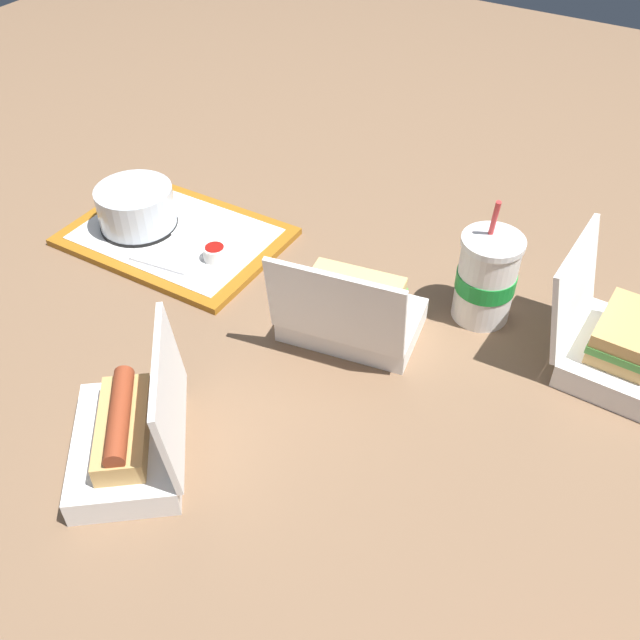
{
  "coord_description": "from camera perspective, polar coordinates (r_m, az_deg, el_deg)",
  "views": [
    {
      "loc": [
        -0.42,
        0.66,
        0.74
      ],
      "look_at": [
        -0.02,
        -0.0,
        0.05
      ],
      "focal_mm": 40.0,
      "sensor_mm": 36.0,
      "label": 1
    }
  ],
  "objects": [
    {
      "name": "ground_plane",
      "position": [
        1.08,
        -1.02,
        -1.71
      ],
      "size": [
        3.2,
        3.2,
        0.0
      ],
      "primitive_type": "plane",
      "color": "brown"
    },
    {
      "name": "food_tray",
      "position": [
        1.3,
        -11.49,
        6.56
      ],
      "size": [
        0.37,
        0.26,
        0.01
      ],
      "color": "#A56619",
      "rests_on": "ground_plane"
    },
    {
      "name": "cake_container",
      "position": [
        1.32,
        -14.48,
        8.61
      ],
      "size": [
        0.14,
        0.14,
        0.08
      ],
      "color": "black",
      "rests_on": "food_tray"
    },
    {
      "name": "ketchup_cup",
      "position": [
        1.22,
        -8.4,
        5.37
      ],
      "size": [
        0.04,
        0.04,
        0.02
      ],
      "color": "white",
      "rests_on": "food_tray"
    },
    {
      "name": "napkin_stack",
      "position": [
        1.32,
        -10.23,
        7.8
      ],
      "size": [
        0.12,
        0.12,
        0.0
      ],
      "primitive_type": "cube",
      "rotation": [
        0.0,
        0.0,
        0.26
      ],
      "color": "white",
      "rests_on": "food_tray"
    },
    {
      "name": "plastic_fork",
      "position": [
        1.23,
        -12.82,
        4.33
      ],
      "size": [
        0.11,
        0.03,
        0.0
      ],
      "primitive_type": "cube",
      "rotation": [
        0.0,
        0.0,
        0.13
      ],
      "color": "white",
      "rests_on": "food_tray"
    },
    {
      "name": "clamshell_sandwich_right",
      "position": [
        1.06,
        2.49,
        0.71
      ],
      "size": [
        0.22,
        0.19,
        0.17
      ],
      "color": "white",
      "rests_on": "ground_plane"
    },
    {
      "name": "clamshell_sandwich_corner",
      "position": [
        1.09,
        22.79,
        -1.74
      ],
      "size": [
        0.18,
        0.18,
        0.18
      ],
      "color": "white",
      "rests_on": "ground_plane"
    },
    {
      "name": "clamshell_hotdog_left",
      "position": [
        0.93,
        -14.82,
        -8.87
      ],
      "size": [
        0.23,
        0.24,
        0.17
      ],
      "color": "white",
      "rests_on": "ground_plane"
    },
    {
      "name": "soda_cup_corner",
      "position": [
        1.11,
        13.15,
        3.28
      ],
      "size": [
        0.09,
        0.09,
        0.21
      ],
      "color": "white",
      "rests_on": "ground_plane"
    }
  ]
}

